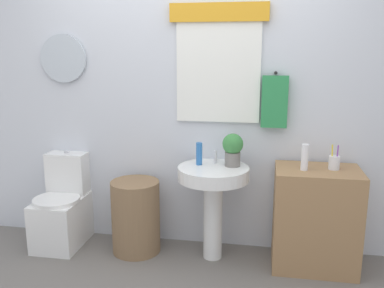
% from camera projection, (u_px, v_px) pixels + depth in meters
% --- Properties ---
extents(back_wall, '(4.40, 0.18, 2.60)m').
position_uv_depth(back_wall, '(190.00, 91.00, 3.42)').
color(back_wall, silver).
rests_on(back_wall, ground_plane).
extents(toilet, '(0.38, 0.51, 0.79)m').
position_uv_depth(toilet, '(63.00, 210.00, 3.57)').
color(toilet, white).
rests_on(toilet, ground_plane).
extents(laundry_hamper, '(0.39, 0.39, 0.60)m').
position_uv_depth(laundry_hamper, '(136.00, 217.00, 3.42)').
color(laundry_hamper, '#846647').
rests_on(laundry_hamper, ground_plane).
extents(pedestal_sink, '(0.55, 0.55, 0.75)m').
position_uv_depth(pedestal_sink, '(213.00, 188.00, 3.25)').
color(pedestal_sink, white).
rests_on(pedestal_sink, ground_plane).
extents(faucet, '(0.03, 0.03, 0.10)m').
position_uv_depth(faucet, '(215.00, 157.00, 3.32)').
color(faucet, silver).
rests_on(faucet, pedestal_sink).
extents(wooden_cabinet, '(0.62, 0.44, 0.77)m').
position_uv_depth(wooden_cabinet, '(315.00, 218.00, 3.16)').
color(wooden_cabinet, '#9E754C').
rests_on(wooden_cabinet, ground_plane).
extents(soap_bottle, '(0.05, 0.05, 0.18)m').
position_uv_depth(soap_bottle, '(199.00, 154.00, 3.26)').
color(soap_bottle, '#2D6BB7').
rests_on(soap_bottle, pedestal_sink).
extents(potted_plant, '(0.16, 0.16, 0.25)m').
position_uv_depth(potted_plant, '(233.00, 148.00, 3.21)').
color(potted_plant, slate).
rests_on(potted_plant, pedestal_sink).
extents(lotion_bottle, '(0.05, 0.05, 0.19)m').
position_uv_depth(lotion_bottle, '(305.00, 157.00, 3.03)').
color(lotion_bottle, white).
rests_on(lotion_bottle, wooden_cabinet).
extents(toothbrush_cup, '(0.08, 0.08, 0.18)m').
position_uv_depth(toothbrush_cup, '(334.00, 162.00, 3.06)').
color(toothbrush_cup, silver).
rests_on(toothbrush_cup, wooden_cabinet).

